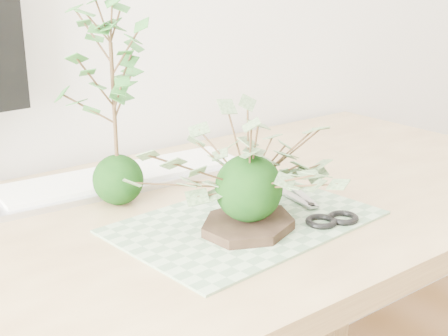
{
  "coord_description": "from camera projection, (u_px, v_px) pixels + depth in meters",
  "views": [
    {
      "loc": [
        -0.55,
        0.43,
        1.13
      ],
      "look_at": [
        0.0,
        1.14,
        0.84
      ],
      "focal_mm": 50.0,
      "sensor_mm": 36.0,
      "label": 1
    }
  ],
  "objects": [
    {
      "name": "stone_dish",
      "position": [
        248.0,
        224.0,
        0.96
      ],
      "size": [
        0.22,
        0.22,
        0.01
      ],
      "primitive_type": "cylinder",
      "rotation": [
        0.0,
        0.0,
        0.36
      ],
      "color": "black",
      "rests_on": "cutting_mat"
    },
    {
      "name": "keyboard",
      "position": [
        123.0,
        177.0,
        1.18
      ],
      "size": [
        0.51,
        0.18,
        0.02
      ],
      "rotation": [
        0.0,
        0.0,
        -0.07
      ],
      "color": "silver",
      "rests_on": "desk"
    },
    {
      "name": "ivy_kokedama",
      "position": [
        249.0,
        157.0,
        0.93
      ],
      "size": [
        0.3,
        0.3,
        0.21
      ],
      "rotation": [
        0.0,
        0.0,
        -0.05
      ],
      "color": "black",
      "rests_on": "stone_dish"
    },
    {
      "name": "cutting_mat",
      "position": [
        246.0,
        222.0,
        0.99
      ],
      "size": [
        0.43,
        0.3,
        0.0
      ],
      "primitive_type": "cube",
      "rotation": [
        0.0,
        0.0,
        0.08
      ],
      "color": "#608460",
      "rests_on": "desk"
    },
    {
      "name": "desk",
      "position": [
        180.0,
        263.0,
        1.05
      ],
      "size": [
        1.6,
        0.7,
        0.74
      ],
      "color": "tan",
      "rests_on": "ground_plane"
    },
    {
      "name": "maple_kokedama",
      "position": [
        111.0,
        56.0,
        1.0
      ],
      "size": [
        0.19,
        0.19,
        0.36
      ],
      "rotation": [
        0.0,
        0.0,
        0.01
      ],
      "color": "black",
      "rests_on": "desk"
    },
    {
      "name": "scissors",
      "position": [
        328.0,
        213.0,
        1.01
      ],
      "size": [
        0.1,
        0.21,
        0.01
      ],
      "rotation": [
        0.0,
        0.0,
        -0.28
      ],
      "color": "#949498",
      "rests_on": "cutting_mat"
    }
  ]
}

